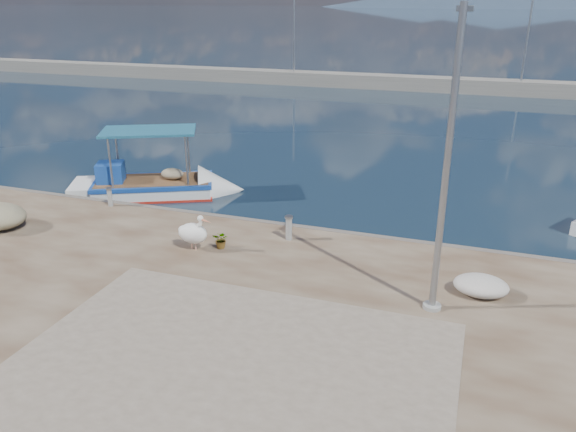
{
  "coord_description": "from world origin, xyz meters",
  "views": [
    {
      "loc": [
        5.29,
        -11.41,
        7.53
      ],
      "look_at": [
        0.0,
        3.8,
        1.3
      ],
      "focal_mm": 35.0,
      "sensor_mm": 36.0,
      "label": 1
    }
  ],
  "objects_px": {
    "pelican": "(194,233)",
    "lamp_post": "(445,178)",
    "bollard_near": "(289,227)",
    "boat_left": "(152,189)"
  },
  "relations": [
    {
      "from": "pelican",
      "to": "lamp_post",
      "type": "distance_m",
      "value": 7.7
    },
    {
      "from": "pelican",
      "to": "bollard_near",
      "type": "relative_size",
      "value": 1.55
    },
    {
      "from": "lamp_post",
      "to": "bollard_near",
      "type": "xyz_separation_m",
      "value": [
        -4.67,
        2.79,
        -2.87
      ]
    },
    {
      "from": "boat_left",
      "to": "lamp_post",
      "type": "distance_m",
      "value": 13.91
    },
    {
      "from": "boat_left",
      "to": "lamp_post",
      "type": "xyz_separation_m",
      "value": [
        11.85,
        -6.36,
        3.55
      ]
    },
    {
      "from": "boat_left",
      "to": "lamp_post",
      "type": "relative_size",
      "value": 0.98
    },
    {
      "from": "boat_left",
      "to": "bollard_near",
      "type": "height_order",
      "value": "boat_left"
    },
    {
      "from": "boat_left",
      "to": "bollard_near",
      "type": "xyz_separation_m",
      "value": [
        7.18,
        -3.57,
        0.68
      ]
    },
    {
      "from": "bollard_near",
      "to": "lamp_post",
      "type": "bearing_deg",
      "value": -30.86
    },
    {
      "from": "boat_left",
      "to": "pelican",
      "type": "height_order",
      "value": "boat_left"
    }
  ]
}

